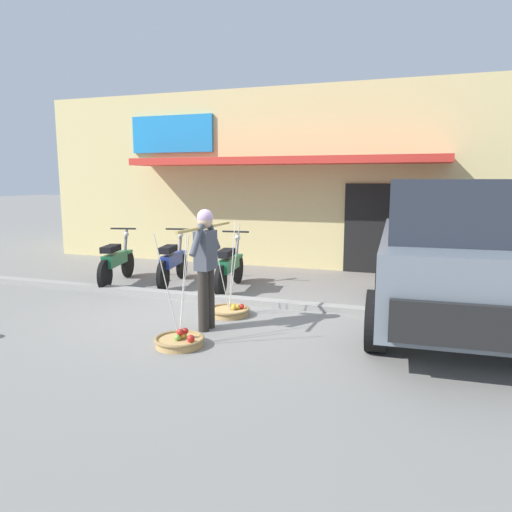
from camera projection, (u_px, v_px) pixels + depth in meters
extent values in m
plane|color=gray|center=(212.00, 313.00, 7.62)|extent=(90.00, 90.00, 0.00)
cube|color=gray|center=(228.00, 299.00, 8.27)|extent=(20.00, 0.24, 0.10)
cylinder|color=#2D2823|center=(209.00, 298.00, 6.80)|extent=(0.15, 0.15, 0.86)
cylinder|color=#2D2823|center=(203.00, 301.00, 6.64)|extent=(0.15, 0.15, 0.86)
cube|color=#474C56|center=(206.00, 250.00, 6.61)|extent=(0.22, 0.35, 0.54)
sphere|color=#E0B78E|center=(205.00, 221.00, 6.54)|extent=(0.21, 0.21, 0.21)
sphere|color=#D1A8CC|center=(205.00, 217.00, 6.54)|extent=(0.22, 0.22, 0.22)
cylinder|color=#474C56|center=(213.00, 236.00, 6.80)|extent=(0.11, 0.34, 0.43)
cylinder|color=#474C56|center=(197.00, 240.00, 6.36)|extent=(0.11, 0.34, 0.43)
cylinder|color=tan|center=(205.00, 227.00, 6.56)|extent=(0.12, 1.50, 0.04)
cylinder|color=tan|center=(229.00, 312.00, 7.47)|extent=(0.60, 0.60, 0.09)
torus|color=olive|center=(229.00, 309.00, 7.46)|extent=(0.64, 0.64, 0.05)
sphere|color=gold|center=(234.00, 307.00, 7.44)|extent=(0.08, 0.08, 0.08)
sphere|color=red|center=(242.00, 306.00, 7.50)|extent=(0.08, 0.08, 0.08)
sphere|color=gold|center=(237.00, 307.00, 7.47)|extent=(0.08, 0.08, 0.08)
sphere|color=gold|center=(233.00, 306.00, 7.49)|extent=(0.09, 0.09, 0.09)
cylinder|color=silver|center=(232.00, 265.00, 7.48)|extent=(0.01, 0.29, 1.36)
cylinder|color=silver|center=(220.00, 267.00, 7.33)|extent=(0.25, 0.15, 1.36)
cylinder|color=silver|center=(234.00, 268.00, 7.25)|extent=(0.25, 0.15, 1.36)
cylinder|color=tan|center=(179.00, 343.00, 6.10)|extent=(0.60, 0.60, 0.09)
torus|color=olive|center=(179.00, 339.00, 6.09)|extent=(0.64, 0.64, 0.05)
sphere|color=red|center=(191.00, 339.00, 5.96)|extent=(0.10, 0.10, 0.10)
sphere|color=gold|center=(182.00, 336.00, 6.10)|extent=(0.08, 0.08, 0.08)
sphere|color=#70AD42|center=(183.00, 334.00, 6.14)|extent=(0.09, 0.09, 0.09)
sphere|color=#71AF42|center=(177.00, 338.00, 6.03)|extent=(0.08, 0.08, 0.08)
sphere|color=red|center=(180.00, 332.00, 6.06)|extent=(0.09, 0.09, 0.09)
sphere|color=red|center=(185.00, 331.00, 6.11)|extent=(0.09, 0.09, 0.09)
cylinder|color=silver|center=(183.00, 285.00, 6.11)|extent=(0.01, 0.29, 1.36)
cylinder|color=silver|center=(167.00, 287.00, 5.95)|extent=(0.25, 0.15, 1.36)
cylinder|color=silver|center=(184.00, 289.00, 5.88)|extent=(0.25, 0.15, 1.36)
cylinder|color=black|center=(128.00, 264.00, 10.36)|extent=(0.22, 0.58, 0.58)
cylinder|color=black|center=(105.00, 275.00, 9.14)|extent=(0.22, 0.58, 0.58)
cube|color=#19663D|center=(127.00, 252.00, 10.32)|extent=(0.20, 0.31, 0.06)
cube|color=#19663D|center=(115.00, 259.00, 9.62)|extent=(0.41, 0.92, 0.24)
cube|color=black|center=(111.00, 249.00, 9.40)|extent=(0.35, 0.60, 0.12)
cylinder|color=slate|center=(125.00, 246.00, 10.20)|extent=(0.13, 0.30, 0.76)
cylinder|color=black|center=(123.00, 229.00, 10.06)|extent=(0.53, 0.16, 0.04)
sphere|color=silver|center=(126.00, 234.00, 10.24)|extent=(0.11, 0.11, 0.11)
cylinder|color=black|center=(182.00, 264.00, 10.27)|extent=(0.19, 0.58, 0.58)
cylinder|color=black|center=(163.00, 276.00, 9.06)|extent=(0.19, 0.58, 0.58)
cube|color=navy|center=(181.00, 252.00, 10.23)|extent=(0.19, 0.30, 0.06)
cube|color=navy|center=(171.00, 260.00, 9.53)|extent=(0.37, 0.92, 0.24)
cube|color=black|center=(168.00, 249.00, 9.32)|extent=(0.33, 0.59, 0.12)
cylinder|color=slate|center=(180.00, 247.00, 10.11)|extent=(0.12, 0.30, 0.76)
cylinder|color=black|center=(178.00, 229.00, 9.97)|extent=(0.54, 0.14, 0.04)
sphere|color=silver|center=(181.00, 235.00, 10.15)|extent=(0.11, 0.11, 0.11)
cylinder|color=black|center=(238.00, 269.00, 9.78)|extent=(0.15, 0.59, 0.58)
cylinder|color=black|center=(221.00, 281.00, 8.58)|extent=(0.15, 0.59, 0.58)
cube|color=#19663D|center=(238.00, 256.00, 9.73)|extent=(0.17, 0.29, 0.06)
cube|color=#19663D|center=(228.00, 264.00, 9.05)|extent=(0.30, 0.92, 0.24)
cube|color=black|center=(226.00, 253.00, 8.83)|extent=(0.28, 0.58, 0.12)
cylinder|color=slate|center=(237.00, 251.00, 9.62)|extent=(0.09, 0.30, 0.76)
cylinder|color=black|center=(236.00, 232.00, 9.48)|extent=(0.54, 0.10, 0.04)
sphere|color=silver|center=(238.00, 238.00, 9.65)|extent=(0.11, 0.11, 0.11)
cube|color=slate|center=(450.00, 266.00, 6.93)|extent=(2.12, 4.78, 0.96)
cube|color=#282D38|center=(453.00, 206.00, 6.93)|extent=(1.88, 3.74, 0.76)
cube|color=black|center=(474.00, 327.00, 4.67)|extent=(1.62, 0.17, 0.44)
cylinder|color=black|center=(377.00, 321.00, 5.88)|extent=(0.29, 0.77, 0.76)
cylinder|color=black|center=(499.00, 282.00, 8.12)|extent=(0.29, 0.77, 0.76)
cylinder|color=black|center=(383.00, 275.00, 8.65)|extent=(0.29, 0.77, 0.76)
cube|color=silver|center=(472.00, 343.00, 4.74)|extent=(0.44, 0.04, 0.12)
cube|color=#DBC684|center=(309.00, 179.00, 13.52)|extent=(13.00, 5.00, 4.20)
cube|color=red|center=(280.00, 161.00, 10.66)|extent=(7.15, 1.00, 0.16)
cube|color=#1E84D1|center=(172.00, 134.00, 11.90)|extent=(2.20, 0.08, 0.90)
cube|color=black|center=(369.00, 229.00, 10.72)|extent=(1.10, 0.06, 2.00)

